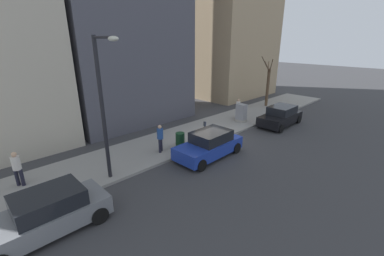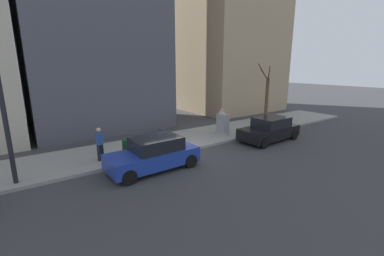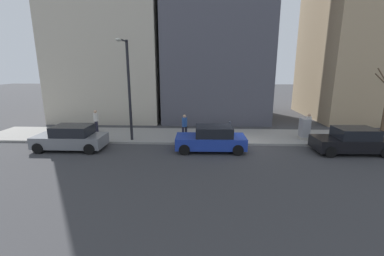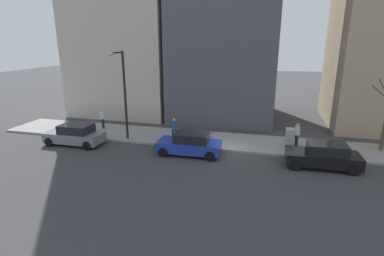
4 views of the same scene
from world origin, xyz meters
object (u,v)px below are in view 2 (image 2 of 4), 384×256
(pedestrian_near_meter, at_px, (222,119))
(pedestrian_midblock, at_px, (100,142))
(parked_car_black, at_px, (269,129))
(bare_tree, at_px, (267,96))
(utility_box, at_px, (223,125))
(trash_bin, at_px, (128,148))
(parked_car_blue, at_px, (154,154))
(parking_meter, at_px, (161,138))

(pedestrian_near_meter, distance_m, pedestrian_midblock, 8.81)
(parked_car_black, height_order, pedestrian_midblock, pedestrian_midblock)
(pedestrian_midblock, bearing_deg, pedestrian_near_meter, -28.62)
(bare_tree, bearing_deg, parked_car_black, 131.50)
(utility_box, distance_m, bare_tree, 6.37)
(utility_box, bearing_deg, parked_car_black, -143.03)
(trash_bin, xyz_separation_m, pedestrian_near_meter, (1.11, -7.45, 0.49))
(parked_car_blue, xyz_separation_m, pedestrian_near_meter, (3.10, -6.97, 0.35))
(utility_box, bearing_deg, trash_bin, 93.31)
(parked_car_black, distance_m, parking_meter, 7.22)
(pedestrian_midblock, bearing_deg, trash_bin, -45.28)
(bare_tree, relative_size, pedestrian_midblock, 2.89)
(parked_car_blue, height_order, utility_box, utility_box)
(parked_car_blue, bearing_deg, parking_meter, -40.33)
(parked_car_black, bearing_deg, parking_meter, 75.81)
(parking_meter, distance_m, bare_tree, 11.55)
(parked_car_black, xyz_separation_m, parking_meter, (1.59, 7.04, 0.24))
(pedestrian_near_meter, bearing_deg, parked_car_blue, -76.18)
(parking_meter, bearing_deg, utility_box, -80.71)
(bare_tree, distance_m, pedestrian_near_meter, 5.70)
(parked_car_black, height_order, pedestrian_near_meter, pedestrian_near_meter)
(trash_bin, bearing_deg, parked_car_black, -103.11)
(pedestrian_midblock, bearing_deg, parked_car_black, -47.04)
(parked_car_blue, bearing_deg, bare_tree, -74.83)
(parked_car_blue, distance_m, parking_meter, 1.99)
(parking_meter, height_order, pedestrian_near_meter, pedestrian_near_meter)
(parked_car_black, relative_size, pedestrian_midblock, 2.56)
(parking_meter, bearing_deg, pedestrian_near_meter, -74.72)
(parking_meter, height_order, trash_bin, parking_meter)
(pedestrian_near_meter, bearing_deg, bare_tree, 86.00)
(utility_box, distance_m, pedestrian_near_meter, 0.92)
(parking_meter, distance_m, pedestrian_near_meter, 5.94)
(bare_tree, bearing_deg, utility_box, 102.18)
(bare_tree, bearing_deg, trash_bin, 97.50)
(bare_tree, xyz_separation_m, trash_bin, (-1.71, 13.00, -1.63))
(parked_car_black, distance_m, trash_bin, 8.99)
(parked_car_black, relative_size, trash_bin, 4.72)
(parked_car_black, bearing_deg, trash_bin, 75.43)
(trash_bin, distance_m, pedestrian_near_meter, 7.55)
(utility_box, distance_m, trash_bin, 6.94)
(utility_box, xyz_separation_m, bare_tree, (1.31, -6.08, 1.38))
(parking_meter, xyz_separation_m, trash_bin, (0.45, 1.72, -0.38))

